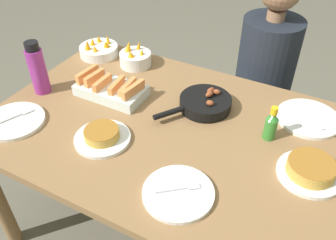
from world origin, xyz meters
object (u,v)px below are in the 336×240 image
(frittata_plate_center, at_px, (310,170))
(fruit_bowl_citrus, at_px, (135,58))
(skillet, at_px, (205,103))
(empty_plate_far_right, at_px, (178,193))
(hot_sauce_bottle, at_px, (271,125))
(frittata_plate_side, at_px, (102,136))
(person_figure, at_px, (260,94))
(empty_plate_far_left, at_px, (308,118))
(fruit_bowl_mango, at_px, (99,50))
(empty_plate_near_front, at_px, (14,121))
(water_bottle, at_px, (38,69))
(melon_tray, at_px, (111,89))

(frittata_plate_center, bearing_deg, fruit_bowl_citrus, 159.02)
(skillet, xyz_separation_m, empty_plate_far_right, (0.12, -0.49, -0.02))
(empty_plate_far_right, relative_size, hot_sauce_bottle, 1.64)
(skillet, relative_size, frittata_plate_side, 1.47)
(person_figure, bearing_deg, skillet, -103.33)
(skillet, distance_m, empty_plate_far_right, 0.50)
(frittata_plate_side, relative_size, empty_plate_far_right, 0.91)
(skillet, height_order, empty_plate_far_left, skillet)
(empty_plate_far_right, relative_size, fruit_bowl_mango, 1.18)
(empty_plate_far_right, height_order, hot_sauce_bottle, hot_sauce_bottle)
(empty_plate_near_front, relative_size, empty_plate_far_right, 1.03)
(frittata_plate_center, height_order, empty_plate_far_left, frittata_plate_center)
(hot_sauce_bottle, bearing_deg, water_bottle, -170.42)
(water_bottle, bearing_deg, fruit_bowl_citrus, 57.86)
(fruit_bowl_citrus, xyz_separation_m, person_figure, (0.60, 0.37, -0.26))
(empty_plate_near_front, xyz_separation_m, empty_plate_far_right, (0.78, -0.02, -0.00))
(empty_plate_far_right, relative_size, water_bottle, 0.98)
(water_bottle, xyz_separation_m, hot_sauce_bottle, (1.03, 0.17, -0.05))
(empty_plate_near_front, xyz_separation_m, water_bottle, (-0.06, 0.23, 0.11))
(melon_tray, bearing_deg, water_bottle, -158.14)
(skillet, distance_m, water_bottle, 0.77)
(frittata_plate_center, distance_m, empty_plate_near_front, 1.19)
(frittata_plate_side, height_order, empty_plate_near_front, frittata_plate_side)
(water_bottle, bearing_deg, frittata_plate_side, -18.32)
(empty_plate_far_right, relative_size, fruit_bowl_citrus, 1.50)
(empty_plate_far_right, bearing_deg, hot_sauce_bottle, 66.18)
(melon_tray, distance_m, water_bottle, 0.34)
(frittata_plate_center, height_order, water_bottle, water_bottle)
(empty_plate_near_front, xyz_separation_m, empty_plate_far_left, (1.09, 0.60, -0.00))
(water_bottle, relative_size, person_figure, 0.21)
(empty_plate_far_left, distance_m, person_figure, 0.56)
(empty_plate_near_front, bearing_deg, empty_plate_far_left, 28.81)
(frittata_plate_center, bearing_deg, empty_plate_near_front, -166.45)
(melon_tray, relative_size, fruit_bowl_mango, 1.53)
(melon_tray, xyz_separation_m, fruit_bowl_citrus, (-0.05, 0.29, 0.00))
(empty_plate_near_front, xyz_separation_m, fruit_bowl_mango, (-0.04, 0.64, 0.02))
(melon_tray, relative_size, skillet, 0.96)
(skillet, xyz_separation_m, water_bottle, (-0.73, -0.23, 0.09))
(melon_tray, xyz_separation_m, water_bottle, (-0.30, -0.12, 0.08))
(empty_plate_near_front, relative_size, water_bottle, 1.00)
(skillet, bearing_deg, empty_plate_near_front, -20.60)
(empty_plate_near_front, xyz_separation_m, fruit_bowl_citrus, (0.20, 0.64, 0.03))
(skillet, relative_size, empty_plate_far_left, 1.23)
(fruit_bowl_mango, bearing_deg, person_figure, 24.04)
(skillet, distance_m, person_figure, 0.61)
(empty_plate_far_left, xyz_separation_m, person_figure, (-0.29, 0.41, -0.23))
(hot_sauce_bottle, bearing_deg, empty_plate_near_front, -157.16)
(frittata_plate_side, distance_m, fruit_bowl_mango, 0.70)
(empty_plate_near_front, relative_size, fruit_bowl_citrus, 1.55)
(fruit_bowl_citrus, bearing_deg, frittata_plate_center, -20.98)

